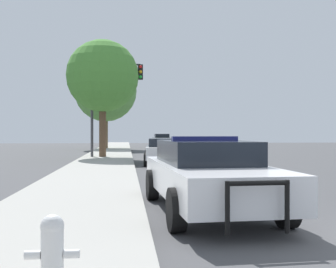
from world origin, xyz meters
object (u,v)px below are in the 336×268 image
at_px(traffic_light, 111,91).
at_px(tree_sidewalk_mid, 103,76).
at_px(car_background_midblock, 165,150).
at_px(police_car, 207,173).
at_px(car_background_distant, 161,140).
at_px(fire_hydrant, 52,251).
at_px(tree_sidewalk_far, 106,91).

relative_size(traffic_light, tree_sidewalk_mid, 0.82).
relative_size(traffic_light, car_background_midblock, 1.27).
bearing_deg(police_car, car_background_midblock, -94.50).
height_order(traffic_light, car_background_midblock, traffic_light).
height_order(police_car, car_background_distant, police_car).
xyz_separation_m(fire_hydrant, tree_sidewalk_mid, (-0.73, 21.24, 4.38)).
relative_size(fire_hydrant, car_background_midblock, 0.16).
distance_m(traffic_light, tree_sidewalk_mid, 0.99).
xyz_separation_m(traffic_light, tree_sidewalk_far, (-0.99, 13.30, 1.30)).
bearing_deg(tree_sidewalk_far, police_car, -83.40).
bearing_deg(police_car, fire_hydrant, 59.40).
relative_size(police_car, traffic_light, 0.96).
height_order(police_car, tree_sidewalk_far, tree_sidewalk_far).
relative_size(fire_hydrant, tree_sidewalk_far, 0.09).
bearing_deg(tree_sidewalk_mid, traffic_light, 16.12).
height_order(traffic_light, tree_sidewalk_far, tree_sidewalk_far).
bearing_deg(tree_sidewalk_far, car_background_midblock, -78.30).
bearing_deg(car_background_midblock, traffic_light, 123.40).
height_order(car_background_distant, car_background_midblock, car_background_distant).
xyz_separation_m(fire_hydrant, tree_sidewalk_far, (-1.21, 34.68, 4.84)).
relative_size(fire_hydrant, traffic_light, 0.13).
xyz_separation_m(car_background_distant, car_background_midblock, (-1.71, -22.53, -0.07)).
height_order(police_car, traffic_light, traffic_light).
height_order(car_background_midblock, tree_sidewalk_far, tree_sidewalk_far).
bearing_deg(traffic_light, tree_sidewalk_far, 94.24).
bearing_deg(fire_hydrant, tree_sidewalk_mid, 91.97).
xyz_separation_m(police_car, fire_hydrant, (-2.29, -4.43, -0.26)).
relative_size(police_car, tree_sidewalk_far, 0.67).
distance_m(traffic_light, car_background_midblock, 6.50).
distance_m(car_background_midblock, tree_sidewalk_far, 19.09).
distance_m(police_car, tree_sidewalk_far, 30.79).
bearing_deg(fire_hydrant, police_car, 62.69).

